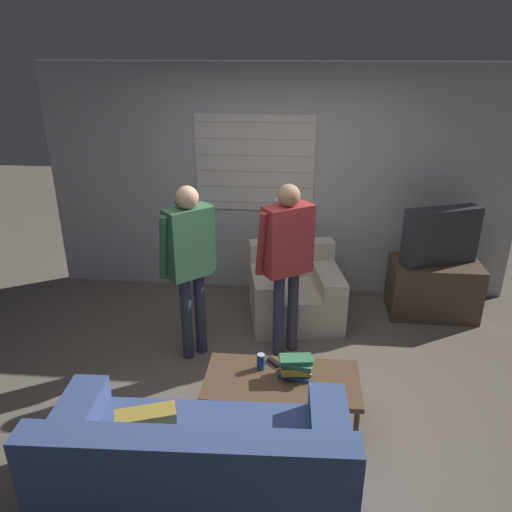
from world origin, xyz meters
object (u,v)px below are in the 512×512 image
object	(u,v)px
tv	(441,236)
couch_blue	(197,467)
book_stack	(296,367)
person_right_standing	(287,250)
soda_can	(261,361)
coffee_table	(282,383)
person_left_standing	(189,253)
spare_remote	(274,362)
armchair_beige	(294,292)

from	to	relation	value
tv	couch_blue	bearing A→B (deg)	31.78
book_stack	tv	bearing A→B (deg)	51.97
person_right_standing	soda_can	xyz separation A→B (m)	(-0.15, -0.87, -0.57)
coffee_table	soda_can	world-z (taller)	soda_can
coffee_table	person_left_standing	distance (m)	1.38
tv	person_left_standing	bearing A→B (deg)	1.82
tv	spare_remote	size ratio (longest dim) A/B	6.65
armchair_beige	coffee_table	xyz separation A→B (m)	(-0.06, -1.62, 0.06)
tv	spare_remote	world-z (taller)	tv
couch_blue	tv	world-z (taller)	tv
couch_blue	person_right_standing	bearing A→B (deg)	73.04
coffee_table	tv	xyz separation A→B (m)	(1.53, 1.86, 0.53)
coffee_table	person_right_standing	size ratio (longest dim) A/B	0.71
coffee_table	couch_blue	bearing A→B (deg)	-121.32
couch_blue	person_left_standing	world-z (taller)	person_left_standing
couch_blue	armchair_beige	size ratio (longest dim) A/B	1.83
couch_blue	armchair_beige	distance (m)	2.47
person_right_standing	couch_blue	bearing A→B (deg)	-138.80
tv	person_right_standing	size ratio (longest dim) A/B	0.50
person_right_standing	book_stack	xyz separation A→B (m)	(0.12, -0.95, -0.55)
couch_blue	spare_remote	bearing A→B (deg)	64.81
person_left_standing	person_right_standing	size ratio (longest dim) A/B	1.00
person_right_standing	coffee_table	bearing A→B (deg)	-123.07
couch_blue	soda_can	xyz separation A→B (m)	(0.32, 0.91, 0.17)
couch_blue	book_stack	world-z (taller)	couch_blue
spare_remote	armchair_beige	bearing A→B (deg)	41.19
person_right_standing	book_stack	size ratio (longest dim) A/B	5.99
person_left_standing	book_stack	world-z (taller)	person_left_standing
person_right_standing	tv	bearing A→B (deg)	-4.60
person_left_standing	spare_remote	size ratio (longest dim) A/B	13.41
couch_blue	armchair_beige	world-z (taller)	couch_blue
coffee_table	tv	distance (m)	2.47
armchair_beige	tv	world-z (taller)	tv
couch_blue	book_stack	bearing A→B (deg)	52.63
person_left_standing	soda_can	distance (m)	1.16
person_left_standing	spare_remote	xyz separation A→B (m)	(0.79, -0.67, -0.62)
person_right_standing	spare_remote	bearing A→B (deg)	-127.86
couch_blue	tv	distance (m)	3.39
armchair_beige	book_stack	distance (m)	1.59
coffee_table	soda_can	distance (m)	0.23
book_stack	spare_remote	bearing A→B (deg)	139.67
person_left_standing	soda_can	size ratio (longest dim) A/B	12.94
person_left_standing	book_stack	size ratio (longest dim) A/B	5.99
tv	person_left_standing	size ratio (longest dim) A/B	0.50
person_right_standing	spare_remote	size ratio (longest dim) A/B	13.42
coffee_table	person_left_standing	world-z (taller)	person_left_standing
coffee_table	soda_can	bearing A→B (deg)	145.60
coffee_table	spare_remote	distance (m)	0.20
tv	book_stack	size ratio (longest dim) A/B	2.97
spare_remote	book_stack	bearing A→B (deg)	-84.09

